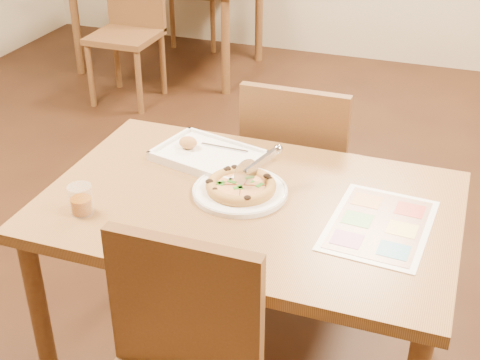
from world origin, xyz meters
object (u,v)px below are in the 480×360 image
(dining_table, at_px, (249,223))
(bg_chair_near, at_px, (130,15))
(plate, at_px, (240,191))
(pizza_cutter, at_px, (257,165))
(glass_tumbler, at_px, (81,201))
(menu, at_px, (380,225))
(chair_far, at_px, (298,159))
(pizza, at_px, (241,186))
(appetizer_tray, at_px, (207,156))

(dining_table, xyz_separation_m, bg_chair_near, (-1.60, 2.20, -0.07))
(plate, relative_size, pizza_cutter, 2.11)
(glass_tumbler, distance_m, menu, 0.90)
(chair_far, xyz_separation_m, pizza, (-0.04, -0.57, 0.18))
(plate, height_order, pizza, pizza)
(bg_chair_near, distance_m, appetizer_tray, 2.42)
(bg_chair_near, height_order, appetizer_tray, bg_chair_near)
(chair_far, bearing_deg, plate, 85.72)
(menu, bearing_deg, plate, 175.78)
(menu, bearing_deg, pizza, 175.71)
(plate, xyz_separation_m, pizza_cutter, (0.04, 0.04, 0.08))
(dining_table, bearing_deg, menu, -0.38)
(pizza, bearing_deg, bg_chair_near, 125.75)
(glass_tumbler, bearing_deg, menu, 15.13)
(pizza, xyz_separation_m, menu, (0.45, -0.03, -0.03))
(glass_tumbler, bearing_deg, chair_far, 61.23)
(pizza_cutter, xyz_separation_m, glass_tumbler, (-0.46, -0.31, -0.05))
(dining_table, distance_m, pizza_cutter, 0.19)
(pizza_cutter, relative_size, glass_tumbler, 1.57)
(plate, bearing_deg, dining_table, -35.79)
(dining_table, height_order, bg_chair_near, bg_chair_near)
(chair_far, distance_m, pizza, 0.60)
(appetizer_tray, height_order, glass_tumbler, glass_tumbler)
(pizza, height_order, appetizer_tray, appetizer_tray)
(appetizer_tray, distance_m, menu, 0.68)
(pizza, bearing_deg, dining_table, -38.04)
(bg_chair_near, relative_size, appetizer_tray, 1.15)
(bg_chair_near, distance_m, plate, 2.67)
(appetizer_tray, relative_size, glass_tumbler, 4.43)
(glass_tumbler, bearing_deg, plate, 32.77)
(appetizer_tray, relative_size, menu, 1.01)
(glass_tumbler, relative_size, menu, 0.23)
(bg_chair_near, bearing_deg, dining_table, -53.95)
(chair_far, distance_m, pizza_cutter, 0.58)
(bg_chair_near, distance_m, glass_tumbler, 2.70)
(chair_far, distance_m, glass_tumbler, 0.98)
(pizza_cutter, bearing_deg, bg_chair_near, 73.49)
(pizza, bearing_deg, plate, -173.53)
(bg_chair_near, bearing_deg, pizza, -54.25)
(dining_table, relative_size, pizza_cutter, 8.97)
(dining_table, height_order, menu, menu)
(appetizer_tray, bearing_deg, bg_chair_near, 124.59)
(dining_table, height_order, glass_tumbler, glass_tumbler)
(bg_chair_near, bearing_deg, plate, -54.30)
(bg_chair_near, xyz_separation_m, pizza, (1.56, -2.17, 0.18))
(dining_table, height_order, pizza, pizza)
(dining_table, distance_m, pizza, 0.12)
(chair_far, xyz_separation_m, plate, (-0.04, -0.57, 0.16))
(plate, relative_size, glass_tumbler, 3.33)
(menu, bearing_deg, appetizer_tray, 161.38)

